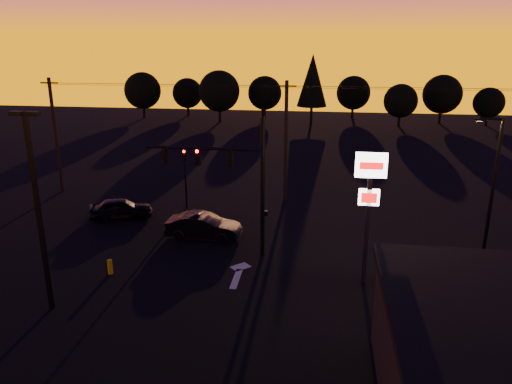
% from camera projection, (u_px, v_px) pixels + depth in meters
% --- Properties ---
extents(ground, '(120.00, 120.00, 0.00)m').
position_uv_depth(ground, '(223.00, 287.00, 25.04)').
color(ground, black).
rests_on(ground, ground).
extents(lane_arrow, '(1.20, 3.10, 0.01)m').
position_uv_depth(lane_arrow, '(238.00, 273.00, 26.55)').
color(lane_arrow, beige).
rests_on(lane_arrow, ground).
extents(traffic_signal_mast, '(6.79, 0.52, 8.58)m').
position_uv_depth(traffic_signal_mast, '(234.00, 172.00, 27.32)').
color(traffic_signal_mast, black).
rests_on(traffic_signal_mast, ground).
extents(secondary_signal, '(0.30, 0.31, 4.35)m').
position_uv_depth(secondary_signal, '(185.00, 170.00, 35.65)').
color(secondary_signal, black).
rests_on(secondary_signal, ground).
extents(parking_lot_light, '(1.25, 0.30, 9.14)m').
position_uv_depth(parking_lot_light, '(37.00, 201.00, 21.56)').
color(parking_lot_light, black).
rests_on(parking_lot_light, ground).
extents(pylon_sign, '(1.50, 0.28, 6.80)m').
position_uv_depth(pylon_sign, '(369.00, 191.00, 24.08)').
color(pylon_sign, black).
rests_on(pylon_sign, ground).
extents(streetlight, '(1.55, 0.35, 8.00)m').
position_uv_depth(streetlight, '(492.00, 183.00, 27.13)').
color(streetlight, black).
rests_on(streetlight, ground).
extents(utility_pole_0, '(1.40, 0.26, 9.00)m').
position_uv_depth(utility_pole_0, '(56.00, 135.00, 38.89)').
color(utility_pole_0, black).
rests_on(utility_pole_0, ground).
extents(utility_pole_1, '(1.40, 0.26, 9.00)m').
position_uv_depth(utility_pole_1, '(286.00, 141.00, 36.61)').
color(utility_pole_1, black).
rests_on(utility_pole_1, ground).
extents(power_wires, '(36.00, 1.22, 0.07)m').
position_uv_depth(power_wires, '(287.00, 87.00, 35.40)').
color(power_wires, black).
rests_on(power_wires, ground).
extents(bollard, '(0.26, 0.26, 0.79)m').
position_uv_depth(bollard, '(110.00, 267.00, 26.37)').
color(bollard, '#B5B509').
rests_on(bollard, ground).
extents(tree_0, '(5.36, 5.36, 6.74)m').
position_uv_depth(tree_0, '(143.00, 91.00, 73.80)').
color(tree_0, black).
rests_on(tree_0, ground).
extents(tree_1, '(4.54, 4.54, 5.71)m').
position_uv_depth(tree_1, '(187.00, 93.00, 76.06)').
color(tree_1, black).
rests_on(tree_1, ground).
extents(tree_2, '(5.77, 5.78, 7.26)m').
position_uv_depth(tree_2, '(219.00, 91.00, 70.30)').
color(tree_2, black).
rests_on(tree_2, ground).
extents(tree_3, '(4.95, 4.95, 6.22)m').
position_uv_depth(tree_3, '(265.00, 93.00, 73.50)').
color(tree_3, black).
rests_on(tree_3, ground).
extents(tree_4, '(4.18, 4.18, 9.50)m').
position_uv_depth(tree_4, '(312.00, 80.00, 69.12)').
color(tree_4, black).
rests_on(tree_4, ground).
extents(tree_5, '(4.95, 4.95, 6.22)m').
position_uv_depth(tree_5, '(353.00, 93.00, 73.75)').
color(tree_5, black).
rests_on(tree_5, ground).
extents(tree_6, '(4.54, 4.54, 5.71)m').
position_uv_depth(tree_6, '(401.00, 101.00, 67.42)').
color(tree_6, black).
rests_on(tree_6, ground).
extents(tree_7, '(5.36, 5.36, 6.74)m').
position_uv_depth(tree_7, '(442.00, 94.00, 69.30)').
color(tree_7, black).
rests_on(tree_7, ground).
extents(tree_8, '(4.12, 4.12, 5.19)m').
position_uv_depth(tree_8, '(489.00, 103.00, 67.88)').
color(tree_8, black).
rests_on(tree_8, ground).
extents(car_left, '(4.54, 3.01, 1.43)m').
position_uv_depth(car_left, '(121.00, 209.00, 34.15)').
color(car_left, black).
rests_on(car_left, ground).
extents(car_mid, '(4.72, 1.84, 1.53)m').
position_uv_depth(car_mid, '(204.00, 226.00, 30.93)').
color(car_mid, black).
rests_on(car_mid, ground).
extents(suv_parked, '(2.28, 4.53, 1.23)m').
position_uv_depth(suv_parked, '(430.00, 306.00, 22.17)').
color(suv_parked, black).
rests_on(suv_parked, ground).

